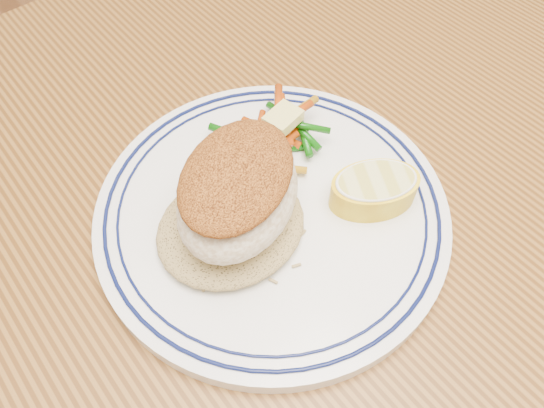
{
  "coord_description": "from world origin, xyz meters",
  "views": [
    {
      "loc": [
        -0.17,
        -0.15,
        1.11
      ],
      "look_at": [
        -0.02,
        0.04,
        0.77
      ],
      "focal_mm": 35.0,
      "sensor_mm": 36.0,
      "label": 1
    }
  ],
  "objects_px": {
    "plate": "(272,211)",
    "rice_pilaf": "(231,224)",
    "dining_table": "(317,292)",
    "fish_fillet": "(238,191)",
    "vegetable_pile": "(276,136)",
    "lemon_wedge": "(374,189)"
  },
  "relations": [
    {
      "from": "vegetable_pile",
      "to": "lemon_wedge",
      "type": "height_order",
      "value": "same"
    },
    {
      "from": "rice_pilaf",
      "to": "vegetable_pile",
      "type": "distance_m",
      "value": 0.1
    },
    {
      "from": "dining_table",
      "to": "vegetable_pile",
      "type": "height_order",
      "value": "vegetable_pile"
    },
    {
      "from": "plate",
      "to": "lemon_wedge",
      "type": "height_order",
      "value": "lemon_wedge"
    },
    {
      "from": "fish_fillet",
      "to": "vegetable_pile",
      "type": "relative_size",
      "value": 1.29
    },
    {
      "from": "fish_fillet",
      "to": "plate",
      "type": "bearing_deg",
      "value": -4.52
    },
    {
      "from": "plate",
      "to": "fish_fillet",
      "type": "bearing_deg",
      "value": 175.48
    },
    {
      "from": "dining_table",
      "to": "rice_pilaf",
      "type": "xyz_separation_m",
      "value": [
        -0.06,
        0.05,
        0.12
      ]
    },
    {
      "from": "plate",
      "to": "dining_table",
      "type": "bearing_deg",
      "value": -64.53
    },
    {
      "from": "fish_fillet",
      "to": "rice_pilaf",
      "type": "bearing_deg",
      "value": -176.59
    },
    {
      "from": "rice_pilaf",
      "to": "fish_fillet",
      "type": "distance_m",
      "value": 0.04
    },
    {
      "from": "lemon_wedge",
      "to": "vegetable_pile",
      "type": "bearing_deg",
      "value": 104.32
    },
    {
      "from": "plate",
      "to": "rice_pilaf",
      "type": "height_order",
      "value": "rice_pilaf"
    },
    {
      "from": "dining_table",
      "to": "plate",
      "type": "xyz_separation_m",
      "value": [
        -0.02,
        0.04,
        0.11
      ]
    },
    {
      "from": "dining_table",
      "to": "lemon_wedge",
      "type": "relative_size",
      "value": 17.13
    },
    {
      "from": "plate",
      "to": "rice_pilaf",
      "type": "distance_m",
      "value": 0.04
    },
    {
      "from": "fish_fillet",
      "to": "lemon_wedge",
      "type": "bearing_deg",
      "value": -25.96
    },
    {
      "from": "dining_table",
      "to": "vegetable_pile",
      "type": "xyz_separation_m",
      "value": [
        0.02,
        0.09,
        0.13
      ]
    },
    {
      "from": "lemon_wedge",
      "to": "plate",
      "type": "bearing_deg",
      "value": 146.37
    },
    {
      "from": "dining_table",
      "to": "fish_fillet",
      "type": "relative_size",
      "value": 10.65
    },
    {
      "from": "dining_table",
      "to": "fish_fillet",
      "type": "bearing_deg",
      "value": 137.66
    },
    {
      "from": "fish_fillet",
      "to": "vegetable_pile",
      "type": "xyz_separation_m",
      "value": [
        0.07,
        0.05,
        -0.03
      ]
    }
  ]
}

